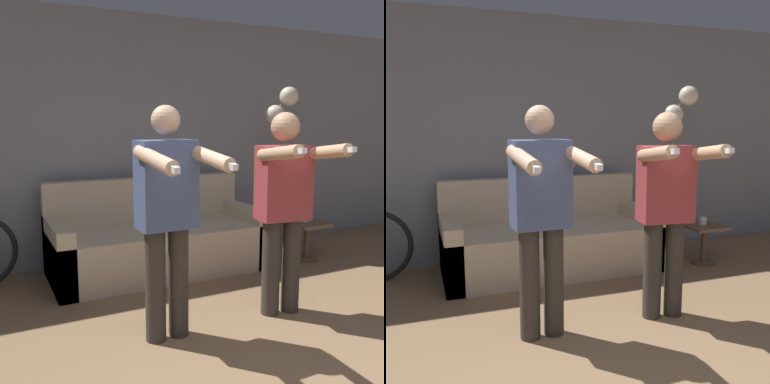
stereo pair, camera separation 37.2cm
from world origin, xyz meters
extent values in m
cube|color=gray|center=(0.00, 3.17, 1.30)|extent=(10.00, 0.05, 2.60)
cube|color=beige|center=(0.23, 2.59, 0.23)|extent=(2.11, 0.89, 0.46)
cube|color=beige|center=(0.23, 2.96, 0.68)|extent=(2.11, 0.14, 0.45)
cube|color=beige|center=(-0.75, 2.59, 0.30)|extent=(0.16, 0.89, 0.60)
cube|color=beige|center=(1.20, 2.59, 0.30)|extent=(0.16, 0.89, 0.60)
cylinder|color=#38332D|center=(-0.32, 1.27, 0.39)|extent=(0.14, 0.14, 0.78)
cylinder|color=#38332D|center=(-0.15, 1.28, 0.39)|extent=(0.14, 0.14, 0.78)
cube|color=#475684|center=(-0.24, 1.27, 1.08)|extent=(0.39, 0.23, 0.59)
sphere|color=#D8AD8C|center=(-0.24, 1.27, 1.50)|extent=(0.19, 0.19, 0.19)
cylinder|color=#D8AD8C|center=(-0.41, 1.02, 1.27)|extent=(0.10, 0.51, 0.15)
cube|color=white|center=(-0.41, 0.77, 1.24)|extent=(0.04, 0.12, 0.05)
cylinder|color=#D8AD8C|center=(-0.05, 1.03, 1.27)|extent=(0.10, 0.51, 0.15)
cube|color=white|center=(-0.04, 0.78, 1.24)|extent=(0.04, 0.12, 0.05)
cylinder|color=#38332D|center=(0.64, 1.28, 0.38)|extent=(0.14, 0.14, 0.75)
cylinder|color=#38332D|center=(0.81, 1.26, 0.38)|extent=(0.14, 0.14, 0.75)
cube|color=#9E383D|center=(0.72, 1.27, 1.03)|extent=(0.42, 0.27, 0.56)
sphere|color=tan|center=(0.72, 1.27, 1.45)|extent=(0.22, 0.22, 0.22)
cylinder|color=tan|center=(0.51, 1.05, 1.28)|extent=(0.15, 0.51, 0.15)
cube|color=white|center=(0.48, 0.80, 1.31)|extent=(0.05, 0.13, 0.05)
cylinder|color=tan|center=(0.88, 1.00, 1.28)|extent=(0.15, 0.51, 0.15)
cube|color=white|center=(0.85, 0.76, 1.31)|extent=(0.05, 0.13, 0.05)
ellipsoid|color=#B7AD9E|center=(0.44, 2.96, 0.99)|extent=(0.30, 0.13, 0.16)
sphere|color=#B7AD9E|center=(0.57, 2.96, 1.04)|extent=(0.11, 0.11, 0.11)
ellipsoid|color=#B7AD9E|center=(0.28, 2.98, 0.93)|extent=(0.17, 0.04, 0.04)
cone|color=#B7AD9E|center=(0.55, 2.94, 1.09)|extent=(0.03, 0.03, 0.03)
cone|color=#B7AD9E|center=(0.55, 2.98, 1.09)|extent=(0.03, 0.03, 0.03)
cylinder|color=#756047|center=(1.70, 2.62, 0.01)|extent=(0.32, 0.32, 0.02)
cylinder|color=#756047|center=(1.70, 2.62, 0.84)|extent=(0.03, 0.03, 1.68)
sphere|color=white|center=(1.80, 2.62, 1.76)|extent=(0.21, 0.21, 0.21)
sphere|color=white|center=(1.62, 2.62, 1.56)|extent=(0.21, 0.21, 0.21)
cylinder|color=brown|center=(1.81, 2.26, 0.01)|extent=(0.27, 0.27, 0.02)
cylinder|color=brown|center=(1.81, 2.26, 0.19)|extent=(0.06, 0.06, 0.38)
cube|color=brown|center=(1.81, 2.26, 0.40)|extent=(0.39, 0.39, 0.03)
cylinder|color=white|center=(1.81, 2.29, 0.45)|extent=(0.07, 0.07, 0.08)
camera|label=1|loc=(-1.37, -1.45, 1.50)|focal=42.00mm
camera|label=2|loc=(-1.02, -1.59, 1.50)|focal=42.00mm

